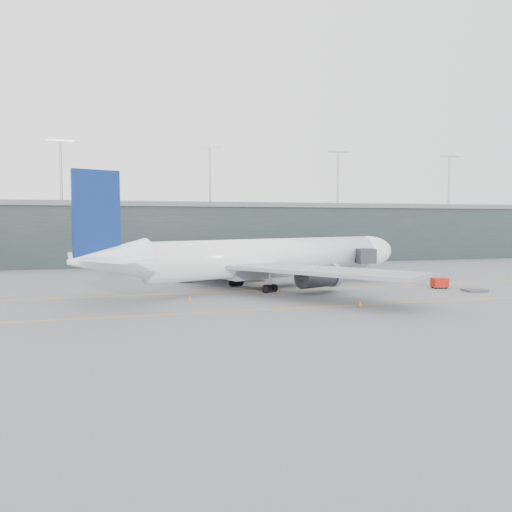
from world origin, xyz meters
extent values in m
plane|color=#5D5C61|center=(0.00, 0.00, 0.00)|extent=(320.00, 320.00, 0.00)
cube|color=#C58012|center=(0.00, -4.00, 0.01)|extent=(160.00, 0.25, 0.02)
cube|color=#C58012|center=(0.00, -20.00, 0.01)|extent=(160.00, 0.25, 0.02)
cube|color=#C58012|center=(5.00, 20.00, 0.01)|extent=(0.25, 60.00, 0.02)
cube|color=#1E2928|center=(0.00, 58.00, 7.00)|extent=(240.00, 35.00, 14.00)
cube|color=#57595C|center=(0.00, 58.00, 14.60)|extent=(240.00, 36.00, 1.20)
cylinder|color=#9E9EA3|center=(-30.00, 48.00, 22.00)|extent=(0.60, 0.60, 14.00)
cylinder|color=#9E9EA3|center=(5.00, 48.00, 22.00)|extent=(0.60, 0.60, 14.00)
cylinder|color=#9E9EA3|center=(40.00, 48.00, 22.00)|extent=(0.60, 0.60, 14.00)
cylinder|color=#9E9EA3|center=(75.00, 48.00, 22.00)|extent=(0.60, 0.60, 14.00)
cylinder|color=white|center=(5.78, -0.95, 4.92)|extent=(41.97, 20.49, 5.75)
ellipsoid|color=white|center=(27.05, 7.10, 4.92)|extent=(13.34, 9.66, 5.75)
cone|color=white|center=(-18.96, -10.31, 5.57)|extent=(11.50, 8.78, 5.52)
cube|color=gray|center=(4.91, -1.28, 2.69)|extent=(15.53, 9.60, 1.86)
cube|color=black|center=(30.35, 8.34, 5.85)|extent=(2.90, 3.33, 0.74)
cube|color=gray|center=(8.27, -15.39, 3.99)|extent=(22.79, 26.57, 0.51)
cylinder|color=#35353A|center=(10.64, -8.54, 2.41)|extent=(7.23, 5.34, 3.25)
cube|color=gray|center=(-1.91, 11.52, 3.99)|extent=(10.54, 27.51, 0.51)
cylinder|color=#35353A|center=(4.40, 7.95, 2.41)|extent=(7.23, 5.34, 3.25)
cube|color=navy|center=(-20.26, -10.80, 11.42)|extent=(5.81, 2.57, 11.14)
cube|color=white|center=(-18.02, -15.41, 6.03)|extent=(9.02, 9.76, 0.32)
cube|color=white|center=(-21.63, -5.87, 6.03)|extent=(5.91, 8.82, 0.32)
cylinder|color=black|center=(24.88, 6.28, 0.51)|extent=(1.09, 0.71, 1.02)
cylinder|color=#9E9EA3|center=(24.88, 6.28, 1.21)|extent=(0.28, 0.28, 2.41)
cylinder|color=black|center=(3.89, -6.43, 0.60)|extent=(1.29, 0.86, 1.21)
cylinder|color=black|center=(0.73, 1.90, 0.60)|extent=(1.29, 0.86, 1.21)
cube|color=#2B2A2F|center=(23.68, 1.44, 4.54)|extent=(3.24, 3.56, 2.54)
cube|color=#2B2A2F|center=(24.49, 8.94, 4.54)|extent=(3.52, 11.99, 2.27)
cube|color=#2B2A2F|center=(25.75, 20.69, 4.54)|extent=(3.75, 12.01, 2.36)
cube|color=#2B2A2F|center=(27.01, 32.43, 4.54)|extent=(3.97, 12.03, 2.45)
cylinder|color=#9E9EA3|center=(24.55, 9.58, 1.73)|extent=(0.45, 0.45, 3.45)
cube|color=#35353A|center=(24.55, 9.58, 0.32)|extent=(1.95, 1.55, 0.64)
cylinder|color=#2B2A2F|center=(23.68, 40.50, 4.54)|extent=(3.63, 3.63, 2.73)
cylinder|color=#2B2A2F|center=(23.68, 40.50, 1.64)|extent=(1.64, 1.64, 3.27)
cube|color=#9D150B|center=(31.01, -9.29, 0.93)|extent=(2.55, 1.78, 1.42)
cylinder|color=black|center=(30.08, -9.74, 0.22)|extent=(0.45, 0.21, 0.44)
cylinder|color=black|center=(31.82, -9.92, 0.22)|extent=(0.45, 0.21, 0.44)
cylinder|color=black|center=(30.20, -8.65, 0.22)|extent=(0.45, 0.21, 0.44)
cylinder|color=black|center=(31.94, -8.84, 0.22)|extent=(0.45, 0.21, 0.44)
cube|color=#3B3B40|center=(33.89, -13.72, 0.19)|extent=(3.18, 2.58, 0.31)
cube|color=#35353A|center=(-6.56, 9.06, 0.17)|extent=(2.36, 1.94, 0.23)
cube|color=silver|center=(-6.56, 9.06, 1.18)|extent=(1.91, 1.80, 1.69)
cube|color=navy|center=(-6.56, 9.06, 2.07)|extent=(1.97, 1.86, 0.09)
cube|color=#35353A|center=(-3.03, 11.45, 0.16)|extent=(2.55, 2.30, 0.21)
cube|color=#B4B8C1|center=(-3.03, 11.45, 1.11)|extent=(2.12, 2.06, 1.58)
cube|color=navy|center=(-3.03, 11.45, 1.93)|extent=(2.19, 2.12, 0.08)
cube|color=#35353A|center=(1.43, 10.71, 0.16)|extent=(2.42, 2.06, 0.22)
cube|color=silver|center=(1.43, 10.71, 1.15)|extent=(1.98, 1.88, 1.64)
cube|color=navy|center=(1.43, 10.71, 2.00)|extent=(2.04, 1.95, 0.09)
cone|color=orange|center=(33.09, -4.68, 0.35)|extent=(0.44, 0.44, 0.70)
cone|color=#E85B0C|center=(11.37, -20.47, 0.34)|extent=(0.43, 0.43, 0.68)
cone|color=red|center=(7.92, 10.73, 0.40)|extent=(0.50, 0.50, 0.80)
cone|color=#F85A0D|center=(-8.65, -10.75, 0.34)|extent=(0.42, 0.42, 0.67)
camera|label=1|loc=(-17.94, -76.53, 10.56)|focal=35.00mm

